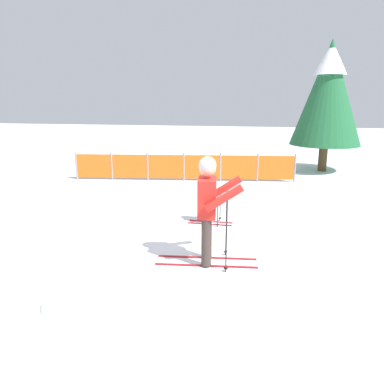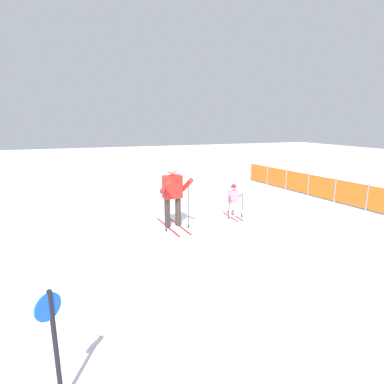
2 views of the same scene
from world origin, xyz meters
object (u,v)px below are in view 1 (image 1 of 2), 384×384
object	(u,v)px
skier_child	(212,197)
safety_fence	(184,167)
conifer_far	(329,91)
skier_adult	(209,201)

from	to	relation	value
skier_child	safety_fence	world-z (taller)	skier_child
safety_fence	conifer_far	world-z (taller)	conifer_far
skier_child	conifer_far	bearing A→B (deg)	64.97
skier_adult	skier_child	world-z (taller)	skier_adult
skier_adult	safety_fence	world-z (taller)	skier_adult
skier_adult	safety_fence	size ratio (longest dim) A/B	0.25
skier_child	safety_fence	xyz separation A→B (m)	(-1.44, 4.20, -0.14)
conifer_far	safety_fence	bearing A→B (deg)	-152.04
skier_adult	safety_fence	distance (m)	6.47
skier_child	skier_adult	bearing A→B (deg)	-82.74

